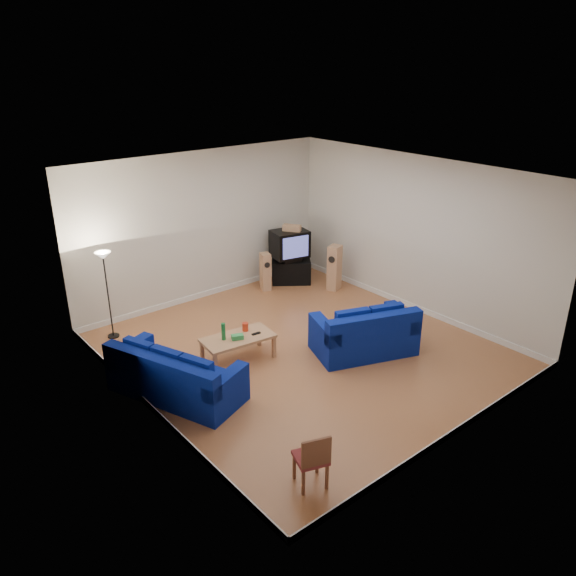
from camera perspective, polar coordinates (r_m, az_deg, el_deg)
room at (r=9.63m, az=1.52°, el=1.73°), size 6.01×6.51×3.21m
sofa_three_seat at (r=9.02m, az=-11.48°, el=-9.06°), size 1.62×2.32×0.82m
sofa_loveseat at (r=10.15m, az=7.83°, el=-4.84°), size 1.99×1.53×0.88m
coffee_table at (r=9.83m, az=-5.11°, el=-5.25°), size 1.31×0.76×0.45m
bottle at (r=9.67m, az=-6.58°, el=-4.42°), size 0.07×0.07×0.31m
tissue_box at (r=9.71m, az=-5.16°, el=-4.98°), size 0.23×0.18×0.08m
red_canister at (r=9.97m, az=-4.36°, el=-3.95°), size 0.13×0.13×0.15m
remote at (r=9.87m, az=-3.26°, el=-4.64°), size 0.17×0.07×0.02m
tv_stand at (r=13.17m, az=0.33°, el=1.71°), size 1.01×0.93×0.55m
av_receiver at (r=13.03m, az=0.33°, el=2.98°), size 0.52×0.47×0.10m
television at (r=12.95m, az=0.17°, el=4.53°), size 0.91×0.75×0.62m
centre_speaker at (r=12.82m, az=0.39°, el=6.12°), size 0.36×0.43×0.14m
speaker_left at (r=12.71m, az=-2.31°, el=1.67°), size 0.27×0.31×0.87m
speaker_right at (r=12.73m, az=4.73°, el=2.06°), size 0.37×0.33×1.04m
floor_lamp at (r=10.71m, az=-18.15°, el=1.99°), size 0.29×0.29×1.70m
dining_chair at (r=7.14m, az=2.51°, el=-16.85°), size 0.49×0.49×0.79m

